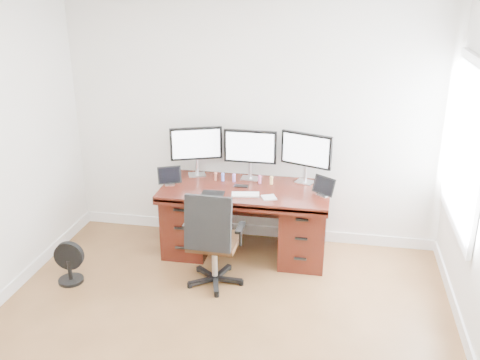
% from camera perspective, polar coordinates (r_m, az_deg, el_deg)
% --- Properties ---
extents(back_wall, '(4.00, 0.10, 2.70)m').
position_cam_1_polar(back_wall, '(5.65, 1.42, 6.50)').
color(back_wall, white).
rests_on(back_wall, ground).
extents(desk, '(1.70, 0.80, 0.75)m').
position_cam_1_polar(desk, '(5.59, 0.63, -4.04)').
color(desk, '#3B120B').
rests_on(desk, ground).
extents(office_chair, '(0.56, 0.53, 0.97)m').
position_cam_1_polar(office_chair, '(5.05, -2.87, -7.99)').
color(office_chair, black).
rests_on(office_chair, ground).
extents(floor_fan, '(0.29, 0.24, 0.41)m').
position_cam_1_polar(floor_fan, '(5.41, -17.78, -8.46)').
color(floor_fan, black).
rests_on(floor_fan, ground).
extents(monitor_left, '(0.53, 0.23, 0.53)m').
position_cam_1_polar(monitor_left, '(5.67, -4.70, 3.71)').
color(monitor_left, silver).
rests_on(monitor_left, desk).
extents(monitor_center, '(0.55, 0.14, 0.53)m').
position_cam_1_polar(monitor_center, '(5.55, 1.09, 3.39)').
color(monitor_center, silver).
rests_on(monitor_center, desk).
extents(monitor_right, '(0.53, 0.22, 0.53)m').
position_cam_1_polar(monitor_right, '(5.49, 7.07, 3.02)').
color(monitor_right, silver).
rests_on(monitor_right, desk).
extents(tablet_left, '(0.25, 0.16, 0.19)m').
position_cam_1_polar(tablet_left, '(5.52, -7.56, 0.36)').
color(tablet_left, silver).
rests_on(tablet_left, desk).
extents(tablet_right, '(0.23, 0.19, 0.19)m').
position_cam_1_polar(tablet_right, '(5.27, 8.92, -0.77)').
color(tablet_right, silver).
rests_on(tablet_right, desk).
extents(keyboard, '(0.28, 0.16, 0.01)m').
position_cam_1_polar(keyboard, '(5.24, 0.59, -1.55)').
color(keyboard, white).
rests_on(keyboard, desk).
extents(trackpad, '(0.17, 0.17, 0.01)m').
position_cam_1_polar(trackpad, '(5.18, 3.10, -1.87)').
color(trackpad, silver).
rests_on(trackpad, desk).
extents(drawing_tablet, '(0.23, 0.15, 0.01)m').
position_cam_1_polar(drawing_tablet, '(5.28, -2.91, -1.42)').
color(drawing_tablet, black).
rests_on(drawing_tablet, desk).
extents(phone, '(0.15, 0.07, 0.01)m').
position_cam_1_polar(phone, '(5.45, 0.12, -0.64)').
color(phone, black).
rests_on(phone, desk).
extents(figurine_brown, '(0.04, 0.04, 0.09)m').
position_cam_1_polar(figurine_brown, '(5.60, -2.63, 0.45)').
color(figurine_brown, brown).
rests_on(figurine_brown, desk).
extents(figurine_blue, '(0.04, 0.04, 0.09)m').
position_cam_1_polar(figurine_blue, '(5.59, -1.85, 0.40)').
color(figurine_blue, '#6279F0').
rests_on(figurine_blue, desk).
extents(figurine_purple, '(0.04, 0.04, 0.09)m').
position_cam_1_polar(figurine_purple, '(5.56, -0.64, 0.32)').
color(figurine_purple, '#B275D7').
rests_on(figurine_purple, desk).
extents(figurine_pink, '(0.04, 0.04, 0.09)m').
position_cam_1_polar(figurine_pink, '(5.52, 2.12, 0.13)').
color(figurine_pink, '#D65F9C').
rests_on(figurine_pink, desk).
extents(figurine_yellow, '(0.04, 0.04, 0.09)m').
position_cam_1_polar(figurine_yellow, '(5.50, 3.37, 0.05)').
color(figurine_yellow, tan).
rests_on(figurine_yellow, desk).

